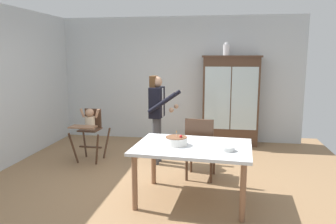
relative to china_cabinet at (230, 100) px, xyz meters
The scene contains 10 objects.
ground_plane 2.79m from the china_cabinet, 115.62° to the right, with size 6.24×6.24×0.00m, color #93704C.
wall_back 1.23m from the china_cabinet, 166.91° to the left, with size 5.32×0.06×2.70m, color silver.
china_cabinet is the anchor object (origin of this frame).
ceramic_vase 1.06m from the china_cabinet, behind, with size 0.13×0.13×0.27m.
high_chair_with_toddler 2.94m from the china_cabinet, 148.21° to the right, with size 0.59×0.70×0.95m.
adult_person 1.95m from the china_cabinet, 131.06° to the right, with size 0.52×0.50×1.53m.
dining_table 2.95m from the china_cabinet, 100.65° to the right, with size 1.53×1.14×0.74m.
birthday_cake 3.00m from the china_cabinet, 104.59° to the right, with size 0.28×0.28×0.19m.
serving_bowl 3.06m from the china_cabinet, 92.14° to the right, with size 0.18×0.18×0.06m, color silver.
dining_chair_far_side 2.24m from the china_cabinet, 102.93° to the right, with size 0.48×0.48×0.96m.
Camera 1 is at (0.92, -4.56, 1.88)m, focal length 35.02 mm.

